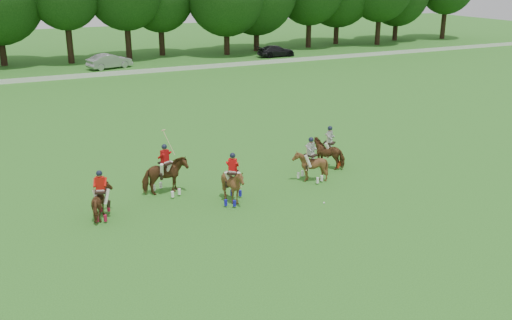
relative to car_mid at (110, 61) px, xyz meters
name	(u,v)px	position (x,y,z in m)	size (l,w,h in m)	color
ground	(249,229)	(-3.15, -42.50, -0.78)	(180.00, 180.00, 0.00)	#29661D
boundary_rail	(87,75)	(-3.15, -4.50, -0.56)	(120.00, 0.10, 0.44)	white
car_mid	(110,61)	(0.00, 0.00, 0.00)	(1.66, 4.76, 1.57)	#9F9FA4
car_right	(276,51)	(20.05, 0.00, -0.11)	(1.90, 4.66, 1.35)	black
polo_red_a	(102,201)	(-8.35, -38.79, -0.02)	(1.28, 1.86, 2.17)	#502E15
polo_red_b	(166,176)	(-5.07, -37.30, 0.13)	(2.25, 2.12, 3.02)	#502E15
polo_red_c	(233,185)	(-2.61, -39.59, 0.08)	(2.00, 2.03, 2.38)	#502E15
polo_stripe_a	(329,152)	(3.99, -37.29, 0.04)	(1.87, 1.97, 2.29)	#502E15
polo_stripe_b	(310,165)	(1.99, -38.70, 0.04)	(1.78, 1.86, 2.29)	#502E15
polo_ball	(324,203)	(1.07, -41.54, -0.74)	(0.09, 0.09, 0.09)	white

